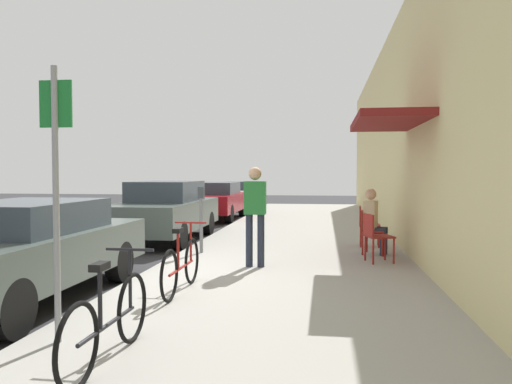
{
  "coord_description": "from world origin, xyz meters",
  "views": [
    {
      "loc": [
        2.89,
        -7.24,
        1.73
      ],
      "look_at": [
        0.7,
        8.59,
        1.1
      ],
      "focal_mm": 34.68,
      "sensor_mm": 36.0,
      "label": 1
    }
  ],
  "objects_px": {
    "parked_car_0": "(21,249)",
    "pedestrian_standing": "(255,208)",
    "cafe_chair_1": "(370,229)",
    "bicycle_0": "(109,321)",
    "parking_meter": "(201,214)",
    "cafe_chair_0": "(375,234)",
    "parked_car_3": "(242,194)",
    "parked_car_2": "(215,200)",
    "seated_patron_1": "(374,219)",
    "street_sign": "(56,182)",
    "bicycle_1": "(182,265)",
    "parked_car_1": "(165,210)",
    "cafe_chair_2": "(366,223)"
  },
  "relations": [
    {
      "from": "parked_car_3",
      "to": "bicycle_1",
      "type": "height_order",
      "value": "parked_car_3"
    },
    {
      "from": "parked_car_1",
      "to": "cafe_chair_2",
      "type": "xyz_separation_m",
      "value": [
        4.89,
        -1.11,
        -0.15
      ]
    },
    {
      "from": "bicycle_1",
      "to": "seated_patron_1",
      "type": "bearing_deg",
      "value": 50.78
    },
    {
      "from": "bicycle_0",
      "to": "cafe_chair_0",
      "type": "xyz_separation_m",
      "value": [
        2.7,
        5.08,
        0.14
      ]
    },
    {
      "from": "street_sign",
      "to": "seated_patron_1",
      "type": "relative_size",
      "value": 2.02
    },
    {
      "from": "parked_car_0",
      "to": "street_sign",
      "type": "xyz_separation_m",
      "value": [
        1.5,
        -1.71,
        0.93
      ]
    },
    {
      "from": "parking_meter",
      "to": "cafe_chair_0",
      "type": "relative_size",
      "value": 1.52
    },
    {
      "from": "parked_car_2",
      "to": "pedestrian_standing",
      "type": "distance_m",
      "value": 9.99
    },
    {
      "from": "parked_car_1",
      "to": "street_sign",
      "type": "relative_size",
      "value": 1.69
    },
    {
      "from": "parked_car_3",
      "to": "street_sign",
      "type": "xyz_separation_m",
      "value": [
        1.5,
        -19.63,
        0.96
      ]
    },
    {
      "from": "parked_car_1",
      "to": "cafe_chair_1",
      "type": "relative_size",
      "value": 5.06
    },
    {
      "from": "parked_car_1",
      "to": "pedestrian_standing",
      "type": "relative_size",
      "value": 2.59
    },
    {
      "from": "street_sign",
      "to": "seated_patron_1",
      "type": "bearing_deg",
      "value": 58.17
    },
    {
      "from": "parked_car_0",
      "to": "parked_car_3",
      "type": "distance_m",
      "value": 17.92
    },
    {
      "from": "parked_car_2",
      "to": "seated_patron_1",
      "type": "height_order",
      "value": "seated_patron_1"
    },
    {
      "from": "pedestrian_standing",
      "to": "seated_patron_1",
      "type": "bearing_deg",
      "value": 37.23
    },
    {
      "from": "parked_car_1",
      "to": "bicycle_0",
      "type": "relative_size",
      "value": 2.57
    },
    {
      "from": "parked_car_3",
      "to": "parking_meter",
      "type": "xyz_separation_m",
      "value": [
        1.55,
        -14.33,
        0.2
      ]
    },
    {
      "from": "bicycle_1",
      "to": "parked_car_0",
      "type": "bearing_deg",
      "value": -170.5
    },
    {
      "from": "parking_meter",
      "to": "cafe_chair_2",
      "type": "bearing_deg",
      "value": 21.4
    },
    {
      "from": "parked_car_0",
      "to": "parking_meter",
      "type": "xyz_separation_m",
      "value": [
        1.55,
        3.58,
        0.18
      ]
    },
    {
      "from": "street_sign",
      "to": "parked_car_0",
      "type": "bearing_deg",
      "value": 131.22
    },
    {
      "from": "parked_car_0",
      "to": "pedestrian_standing",
      "type": "bearing_deg",
      "value": 38.34
    },
    {
      "from": "parked_car_2",
      "to": "cafe_chair_1",
      "type": "distance_m",
      "value": 9.33
    },
    {
      "from": "parked_car_0",
      "to": "cafe_chair_1",
      "type": "xyz_separation_m",
      "value": [
        4.9,
        3.87,
        -0.08
      ]
    },
    {
      "from": "parked_car_2",
      "to": "seated_patron_1",
      "type": "distance_m",
      "value": 9.37
    },
    {
      "from": "bicycle_1",
      "to": "bicycle_0",
      "type": "bearing_deg",
      "value": -87.65
    },
    {
      "from": "bicycle_1",
      "to": "seated_patron_1",
      "type": "height_order",
      "value": "seated_patron_1"
    },
    {
      "from": "parked_car_3",
      "to": "pedestrian_standing",
      "type": "xyz_separation_m",
      "value": [
        2.83,
        -15.68,
        0.44
      ]
    },
    {
      "from": "parked_car_3",
      "to": "street_sign",
      "type": "height_order",
      "value": "street_sign"
    },
    {
      "from": "parked_car_1",
      "to": "cafe_chair_1",
      "type": "distance_m",
      "value": 5.34
    },
    {
      "from": "seated_patron_1",
      "to": "cafe_chair_2",
      "type": "distance_m",
      "value": 1.06
    },
    {
      "from": "parking_meter",
      "to": "cafe_chair_0",
      "type": "bearing_deg",
      "value": -10.77
    },
    {
      "from": "street_sign",
      "to": "bicycle_1",
      "type": "distance_m",
      "value": 2.44
    },
    {
      "from": "parked_car_2",
      "to": "cafe_chair_1",
      "type": "bearing_deg",
      "value": -58.33
    },
    {
      "from": "parked_car_0",
      "to": "street_sign",
      "type": "bearing_deg",
      "value": -48.78
    },
    {
      "from": "cafe_chair_1",
      "to": "cafe_chair_2",
      "type": "relative_size",
      "value": 1.0
    },
    {
      "from": "parked_car_2",
      "to": "cafe_chair_0",
      "type": "xyz_separation_m",
      "value": [
        4.9,
        -8.86,
        -0.09
      ]
    },
    {
      "from": "seated_patron_1",
      "to": "parked_car_0",
      "type": "bearing_deg",
      "value": -142.13
    },
    {
      "from": "pedestrian_standing",
      "to": "parked_car_3",
      "type": "bearing_deg",
      "value": 100.23
    },
    {
      "from": "parking_meter",
      "to": "bicycle_0",
      "type": "relative_size",
      "value": 0.77
    },
    {
      "from": "cafe_chair_0",
      "to": "pedestrian_standing",
      "type": "relative_size",
      "value": 0.51
    },
    {
      "from": "seated_patron_1",
      "to": "pedestrian_standing",
      "type": "relative_size",
      "value": 0.76
    },
    {
      "from": "street_sign",
      "to": "pedestrian_standing",
      "type": "distance_m",
      "value": 4.2
    },
    {
      "from": "parked_car_0",
      "to": "cafe_chair_2",
      "type": "distance_m",
      "value": 6.92
    },
    {
      "from": "cafe_chair_1",
      "to": "bicycle_0",
      "type": "bearing_deg",
      "value": -114.18
    },
    {
      "from": "parking_meter",
      "to": "pedestrian_standing",
      "type": "relative_size",
      "value": 0.78
    },
    {
      "from": "parking_meter",
      "to": "pedestrian_standing",
      "type": "height_order",
      "value": "pedestrian_standing"
    },
    {
      "from": "parking_meter",
      "to": "street_sign",
      "type": "distance_m",
      "value": 5.35
    },
    {
      "from": "bicycle_0",
      "to": "parking_meter",
      "type": "bearing_deg",
      "value": 96.47
    }
  ]
}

